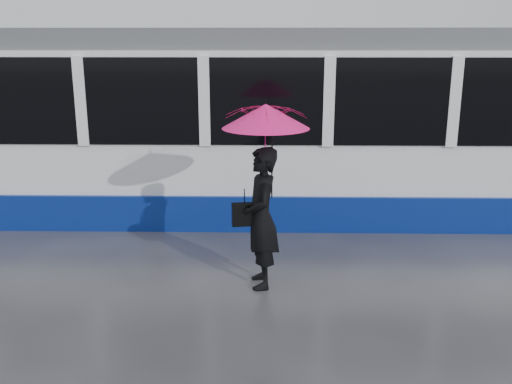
{
  "coord_description": "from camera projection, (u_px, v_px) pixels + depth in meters",
  "views": [
    {
      "loc": [
        0.41,
        -7.92,
        3.21
      ],
      "look_at": [
        0.25,
        -0.19,
        1.1
      ],
      "focal_mm": 40.0,
      "sensor_mm": 36.0,
      "label": 1
    }
  ],
  "objects": [
    {
      "name": "umbrella",
      "position": [
        266.0,
        133.0,
        7.1
      ],
      "size": [
        1.24,
        1.24,
        1.26
      ],
      "rotation": [
        0.0,
        0.0,
        0.14
      ],
      "color": "#E91374",
      "rests_on": "ground"
    },
    {
      "name": "ground",
      "position": [
        239.0,
        260.0,
        8.5
      ],
      "size": [
        90.0,
        90.0,
        0.0
      ],
      "primitive_type": "plane",
      "color": "#2C2B30",
      "rests_on": "ground"
    },
    {
      "name": "rails",
      "position": [
        246.0,
        210.0,
        10.9
      ],
      "size": [
        34.0,
        1.51,
        0.02
      ],
      "color": "#3F3D38",
      "rests_on": "ground"
    },
    {
      "name": "tram",
      "position": [
        458.0,
        126.0,
        10.4
      ],
      "size": [
        26.0,
        2.56,
        3.35
      ],
      "color": "white",
      "rests_on": "ground"
    },
    {
      "name": "handbag",
      "position": [
        245.0,
        214.0,
        7.41
      ],
      "size": [
        0.35,
        0.19,
        0.47
      ],
      "rotation": [
        0.0,
        0.0,
        0.14
      ],
      "color": "black",
      "rests_on": "ground"
    },
    {
      "name": "woman",
      "position": [
        261.0,
        218.0,
        7.4
      ],
      "size": [
        0.54,
        0.74,
        1.87
      ],
      "primitive_type": "imported",
      "rotation": [
        0.0,
        0.0,
        -1.43
      ],
      "color": "black",
      "rests_on": "ground"
    }
  ]
}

